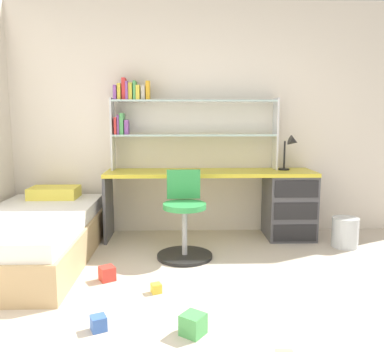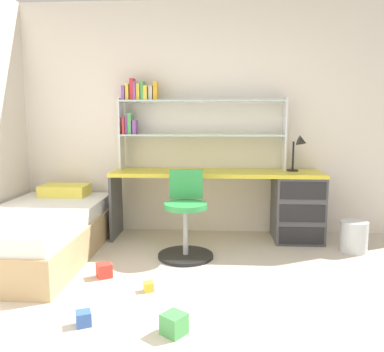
{
  "view_description": "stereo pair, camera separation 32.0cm",
  "coord_description": "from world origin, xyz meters",
  "px_view_note": "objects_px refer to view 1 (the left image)",
  "views": [
    {
      "loc": [
        -0.35,
        -1.85,
        1.29
      ],
      "look_at": [
        -0.25,
        1.63,
        0.79
      ],
      "focal_mm": 36.99,
      "sensor_mm": 36.0,
      "label": 1
    },
    {
      "loc": [
        -0.03,
        -1.84,
        1.29
      ],
      "look_at": [
        -0.25,
        1.63,
        0.79
      ],
      "focal_mm": 36.99,
      "sensor_mm": 36.0,
      "label": 2
    }
  ],
  "objects_px": {
    "toy_block_red_2": "(107,273)",
    "toy_block_yellow_3": "(156,288)",
    "bed_platform": "(33,237)",
    "toy_block_blue_4": "(99,323)",
    "swivel_chair": "(184,223)",
    "bookshelf_hutch": "(171,115)",
    "toy_block_green_5": "(193,324)",
    "desk": "(266,199)",
    "waste_bin": "(345,232)",
    "desk_lamp": "(291,147)"
  },
  "relations": [
    {
      "from": "swivel_chair",
      "to": "waste_bin",
      "type": "xyz_separation_m",
      "value": [
        1.63,
        0.23,
        -0.17
      ]
    },
    {
      "from": "toy_block_blue_4",
      "to": "bed_platform",
      "type": "bearing_deg",
      "value": 124.24
    },
    {
      "from": "bed_platform",
      "to": "toy_block_red_2",
      "type": "height_order",
      "value": "bed_platform"
    },
    {
      "from": "bed_platform",
      "to": "toy_block_red_2",
      "type": "xyz_separation_m",
      "value": [
        0.76,
        -0.47,
        -0.17
      ]
    },
    {
      "from": "bed_platform",
      "to": "toy_block_blue_4",
      "type": "height_order",
      "value": "bed_platform"
    },
    {
      "from": "bookshelf_hutch",
      "to": "desk_lamp",
      "type": "bearing_deg",
      "value": -5.1
    },
    {
      "from": "swivel_chair",
      "to": "toy_block_yellow_3",
      "type": "height_order",
      "value": "swivel_chair"
    },
    {
      "from": "desk",
      "to": "desk_lamp",
      "type": "height_order",
      "value": "desk_lamp"
    },
    {
      "from": "waste_bin",
      "to": "bed_platform",
      "type": "bearing_deg",
      "value": -174.28
    },
    {
      "from": "toy_block_yellow_3",
      "to": "toy_block_blue_4",
      "type": "xyz_separation_m",
      "value": [
        -0.32,
        -0.52,
        0.01
      ]
    },
    {
      "from": "desk",
      "to": "desk_lamp",
      "type": "distance_m",
      "value": 0.63
    },
    {
      "from": "bed_platform",
      "to": "toy_block_blue_4",
      "type": "distance_m",
      "value": 1.51
    },
    {
      "from": "bed_platform",
      "to": "waste_bin",
      "type": "relative_size",
      "value": 6.22
    },
    {
      "from": "swivel_chair",
      "to": "toy_block_green_5",
      "type": "relative_size",
      "value": 6.27
    },
    {
      "from": "desk",
      "to": "toy_block_red_2",
      "type": "xyz_separation_m",
      "value": [
        -1.52,
        -1.13,
        -0.37
      ]
    },
    {
      "from": "swivel_chair",
      "to": "toy_block_red_2",
      "type": "height_order",
      "value": "swivel_chair"
    },
    {
      "from": "desk_lamp",
      "to": "swivel_chair",
      "type": "relative_size",
      "value": 0.47
    },
    {
      "from": "bookshelf_hutch",
      "to": "toy_block_yellow_3",
      "type": "xyz_separation_m",
      "value": [
        -0.08,
        -1.52,
        -1.3
      ]
    },
    {
      "from": "toy_block_yellow_3",
      "to": "toy_block_red_2",
      "type": "bearing_deg",
      "value": 149.26
    },
    {
      "from": "bookshelf_hutch",
      "to": "bed_platform",
      "type": "bearing_deg",
      "value": -147.17
    },
    {
      "from": "swivel_chair",
      "to": "bed_platform",
      "type": "bearing_deg",
      "value": -177.18
    },
    {
      "from": "bed_platform",
      "to": "toy_block_red_2",
      "type": "distance_m",
      "value": 0.91
    },
    {
      "from": "desk",
      "to": "toy_block_yellow_3",
      "type": "distance_m",
      "value": 1.81
    },
    {
      "from": "toy_block_blue_4",
      "to": "toy_block_red_2",
      "type": "bearing_deg",
      "value": 96.37
    },
    {
      "from": "swivel_chair",
      "to": "toy_block_yellow_3",
      "type": "xyz_separation_m",
      "value": [
        -0.22,
        -0.79,
        -0.29
      ]
    },
    {
      "from": "bookshelf_hutch",
      "to": "toy_block_blue_4",
      "type": "xyz_separation_m",
      "value": [
        -0.41,
        -2.04,
        -1.29
      ]
    },
    {
      "from": "desk_lamp",
      "to": "toy_block_blue_4",
      "type": "xyz_separation_m",
      "value": [
        -1.7,
        -1.93,
        -0.95
      ]
    },
    {
      "from": "bookshelf_hutch",
      "to": "toy_block_yellow_3",
      "type": "height_order",
      "value": "bookshelf_hutch"
    },
    {
      "from": "desk_lamp",
      "to": "waste_bin",
      "type": "distance_m",
      "value": 1.04
    },
    {
      "from": "bed_platform",
      "to": "toy_block_yellow_3",
      "type": "bearing_deg",
      "value": -31.58
    },
    {
      "from": "desk",
      "to": "bookshelf_hutch",
      "type": "distance_m",
      "value": 1.38
    },
    {
      "from": "toy_block_blue_4",
      "to": "bookshelf_hutch",
      "type": "bearing_deg",
      "value": 78.72
    },
    {
      "from": "swivel_chair",
      "to": "bookshelf_hutch",
      "type": "bearing_deg",
      "value": 100.55
    },
    {
      "from": "desk",
      "to": "toy_block_green_5",
      "type": "relative_size",
      "value": 17.29
    },
    {
      "from": "desk",
      "to": "bed_platform",
      "type": "relative_size",
      "value": 1.18
    },
    {
      "from": "bed_platform",
      "to": "waste_bin",
      "type": "xyz_separation_m",
      "value": [
        3.02,
        0.3,
        -0.08
      ]
    },
    {
      "from": "desk",
      "to": "bookshelf_hutch",
      "type": "relative_size",
      "value": 1.24
    },
    {
      "from": "desk",
      "to": "toy_block_blue_4",
      "type": "distance_m",
      "value": 2.41
    },
    {
      "from": "waste_bin",
      "to": "toy_block_red_2",
      "type": "xyz_separation_m",
      "value": [
        -2.26,
        -0.78,
        -0.09
      ]
    },
    {
      "from": "toy_block_red_2",
      "to": "toy_block_yellow_3",
      "type": "bearing_deg",
      "value": -30.74
    },
    {
      "from": "bookshelf_hutch",
      "to": "toy_block_blue_4",
      "type": "relative_size",
      "value": 19.85
    },
    {
      "from": "toy_block_red_2",
      "to": "desk_lamp",
      "type": "bearing_deg",
      "value": 33.04
    },
    {
      "from": "waste_bin",
      "to": "toy_block_yellow_3",
      "type": "distance_m",
      "value": 2.12
    },
    {
      "from": "toy_block_yellow_3",
      "to": "toy_block_blue_4",
      "type": "relative_size",
      "value": 0.78
    },
    {
      "from": "bed_platform",
      "to": "toy_block_blue_4",
      "type": "relative_size",
      "value": 20.74
    },
    {
      "from": "toy_block_red_2",
      "to": "toy_block_yellow_3",
      "type": "distance_m",
      "value": 0.48
    },
    {
      "from": "toy_block_yellow_3",
      "to": "toy_block_green_5",
      "type": "relative_size",
      "value": 0.55
    },
    {
      "from": "desk",
      "to": "toy_block_yellow_3",
      "type": "relative_size",
      "value": 31.48
    },
    {
      "from": "desk",
      "to": "bookshelf_hutch",
      "type": "height_order",
      "value": "bookshelf_hutch"
    },
    {
      "from": "swivel_chair",
      "to": "toy_block_blue_4",
      "type": "xyz_separation_m",
      "value": [
        -0.55,
        -1.31,
        -0.28
      ]
    }
  ]
}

